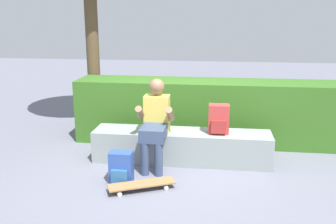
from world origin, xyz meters
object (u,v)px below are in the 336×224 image
at_px(bench_main, 182,146).
at_px(backpack_on_ground, 121,168).
at_px(skateboard_near_person, 142,184).
at_px(person_skater, 155,121).
at_px(backpack_on_bench, 219,120).

bearing_deg(bench_main, backpack_on_ground, -129.66).
relative_size(bench_main, skateboard_near_person, 3.06).
relative_size(person_skater, backpack_on_bench, 2.98).
distance_m(bench_main, skateboard_near_person, 1.06).
distance_m(bench_main, backpack_on_bench, 0.66).
distance_m(person_skater, backpack_on_bench, 0.87).
height_order(bench_main, backpack_on_ground, bench_main).
distance_m(person_skater, skateboard_near_person, 0.95).
bearing_deg(backpack_on_bench, backpack_on_ground, -145.85).
bearing_deg(backpack_on_ground, skateboard_near_person, -30.83).
xyz_separation_m(person_skater, backpack_on_ground, (-0.33, -0.59, -0.45)).
bearing_deg(bench_main, backpack_on_bench, -1.06).
xyz_separation_m(bench_main, backpack_on_bench, (0.51, -0.01, 0.41)).
xyz_separation_m(bench_main, backpack_on_ground, (-0.67, -0.81, -0.03)).
xyz_separation_m(person_skater, skateboard_near_person, (-0.04, -0.76, -0.57)).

